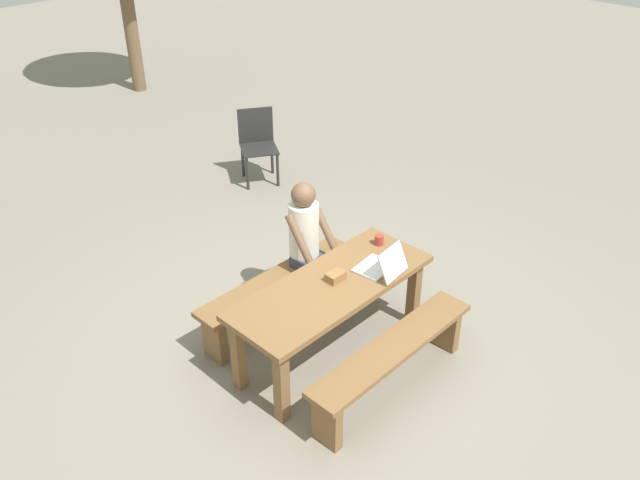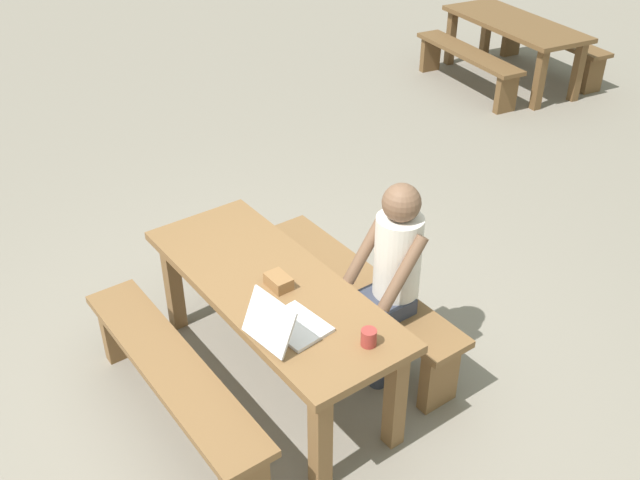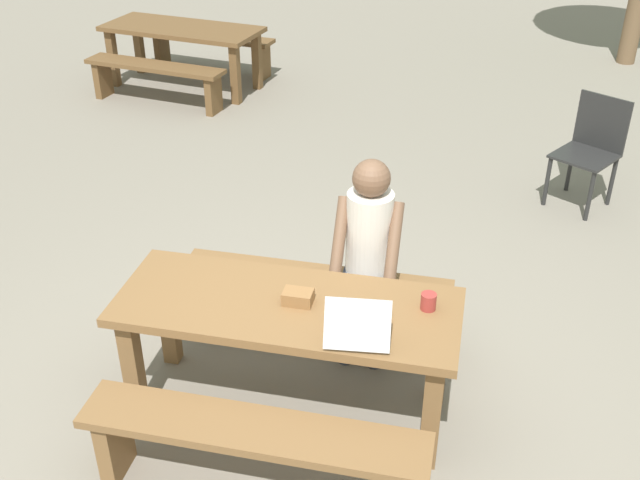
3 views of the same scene
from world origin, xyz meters
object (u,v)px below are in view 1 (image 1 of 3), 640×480
object	(u,v)px
plastic_chair	(258,143)
laptop	(382,266)
small_pouch	(335,276)
person_seated	(307,238)
coffee_mug	(379,240)
picnic_table_front	(332,296)

from	to	relation	value
plastic_chair	laptop	bearing A→B (deg)	-81.94
small_pouch	person_seated	xyz separation A→B (m)	(0.27, 0.59, -0.01)
coffee_mug	laptop	bearing A→B (deg)	-137.58
picnic_table_front	laptop	xyz separation A→B (m)	(0.40, -0.17, 0.18)
picnic_table_front	coffee_mug	xyz separation A→B (m)	(0.72, 0.11, 0.16)
person_seated	laptop	bearing A→B (deg)	-83.87
small_pouch	coffee_mug	bearing A→B (deg)	8.22
small_pouch	coffee_mug	size ratio (longest dim) A/B	1.70
picnic_table_front	laptop	distance (m)	0.47
person_seated	plastic_chair	xyz separation A→B (m)	(1.45, 2.34, -0.25)
laptop	small_pouch	size ratio (longest dim) A/B	2.54
laptop	picnic_table_front	bearing A→B (deg)	-29.42
coffee_mug	plastic_chair	xyz separation A→B (m)	(1.06, 2.83, -0.28)
picnic_table_front	laptop	world-z (taller)	laptop
small_pouch	plastic_chair	xyz separation A→B (m)	(1.72, 2.92, -0.27)
picnic_table_front	coffee_mug	distance (m)	0.74
small_pouch	coffee_mug	distance (m)	0.67
person_seated	small_pouch	bearing A→B (deg)	-114.44
plastic_chair	coffee_mug	bearing A→B (deg)	-78.72
small_pouch	coffee_mug	world-z (taller)	coffee_mug
picnic_table_front	plastic_chair	xyz separation A→B (m)	(1.78, 2.94, -0.11)
coffee_mug	plastic_chair	size ratio (longest dim) A/B	0.10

